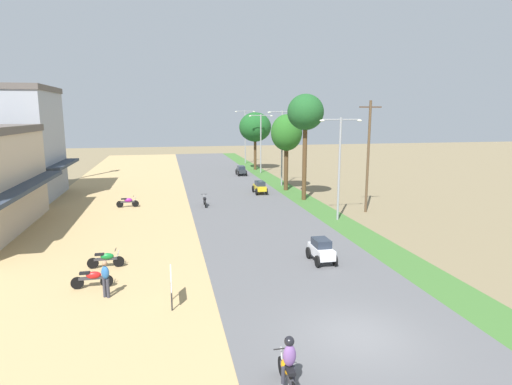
{
  "coord_description": "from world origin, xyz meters",
  "views": [
    {
      "loc": [
        -6.3,
        -12.65,
        7.68
      ],
      "look_at": [
        0.13,
        17.72,
        1.94
      ],
      "focal_mm": 29.95,
      "sensor_mm": 36.0,
      "label": 1
    }
  ],
  "objects": [
    {
      "name": "median_tree_second",
      "position": [
        5.48,
        28.38,
        5.75
      ],
      "size": [
        3.1,
        3.1,
        7.57
      ],
      "color": "#4C351E",
      "rests_on": "median_strip"
    },
    {
      "name": "parked_motorbike_nearest",
      "position": [
        -9.68,
        6.33,
        0.55
      ],
      "size": [
        1.8,
        0.54,
        0.94
      ],
      "color": "black",
      "rests_on": "dirt_shoulder"
    },
    {
      "name": "motorbike_ahead_second",
      "position": [
        -3.27,
        22.34,
        0.57
      ],
      "size": [
        0.54,
        1.8,
        0.94
      ],
      "color": "black",
      "rests_on": "road_strip"
    },
    {
      "name": "street_signboard",
      "position": [
        -6.29,
        3.85,
        1.11
      ],
      "size": [
        0.06,
        1.3,
        1.5
      ],
      "color": "#262628",
      "rests_on": "dirt_shoulder"
    },
    {
      "name": "streetlamp_far",
      "position": [
        5.8,
        41.48,
        4.43
      ],
      "size": [
        3.16,
        0.2,
        7.55
      ],
      "color": "gray",
      "rests_on": "median_strip"
    },
    {
      "name": "car_sedan_charcoal",
      "position": [
        2.86,
        39.58,
        0.74
      ],
      "size": [
        1.1,
        2.26,
        1.19
      ],
      "color": "#282D33",
      "rests_on": "road_strip"
    },
    {
      "name": "ground_plane",
      "position": [
        0.0,
        0.0,
        0.0
      ],
      "size": [
        180.0,
        180.0,
        0.0
      ],
      "primitive_type": "plane",
      "color": "#7A6B4C"
    },
    {
      "name": "streetlamp_mid",
      "position": [
        5.8,
        31.18,
        4.64
      ],
      "size": [
        3.16,
        0.2,
        7.97
      ],
      "color": "gray",
      "rests_on": "median_strip"
    },
    {
      "name": "median_strip",
      "position": [
        5.7,
        0.0,
        0.03
      ],
      "size": [
        2.4,
        140.0,
        0.06
      ],
      "primitive_type": "cube",
      "color": "#3D6B2D",
      "rests_on": "ground"
    },
    {
      "name": "streetlamp_near",
      "position": [
        5.8,
        15.74,
        4.33
      ],
      "size": [
        3.16,
        0.2,
        7.37
      ],
      "color": "gray",
      "rests_on": "median_strip"
    },
    {
      "name": "median_tree_third",
      "position": [
        5.74,
        44.77,
        5.86
      ],
      "size": [
        4.34,
        4.34,
        7.81
      ],
      "color": "#4C351E",
      "rests_on": "median_strip"
    },
    {
      "name": "median_tree_nearest",
      "position": [
        5.72,
        23.33,
        7.68
      ],
      "size": [
        3.17,
        3.17,
        9.32
      ],
      "color": "#4C351E",
      "rests_on": "median_strip"
    },
    {
      "name": "dirt_shoulder",
      "position": [
        -10.5,
        0.0,
        0.03
      ],
      "size": [
        12.0,
        140.0,
        0.06
      ],
      "primitive_type": "cube",
      "color": "tan",
      "rests_on": "ground"
    },
    {
      "name": "motorbike_foreground_rider",
      "position": [
        -3.21,
        -2.32,
        0.86
      ],
      "size": [
        0.54,
        1.8,
        1.66
      ],
      "color": "black",
      "rests_on": "road_strip"
    },
    {
      "name": "parked_motorbike_third",
      "position": [
        -9.51,
        23.26,
        0.55
      ],
      "size": [
        1.8,
        0.54,
        0.94
      ],
      "color": "black",
      "rests_on": "dirt_shoulder"
    },
    {
      "name": "car_sedan_yellow",
      "position": [
        2.46,
        26.97,
        0.74
      ],
      "size": [
        1.1,
        2.26,
        1.19
      ],
      "color": "gold",
      "rests_on": "road_strip"
    },
    {
      "name": "car_hatchback_white",
      "position": [
        1.41,
        7.39,
        0.75
      ],
      "size": [
        1.04,
        2.0,
        1.23
      ],
      "color": "silver",
      "rests_on": "road_strip"
    },
    {
      "name": "utility_pole_near",
      "position": [
        9.06,
        17.86,
        4.53
      ],
      "size": [
        1.8,
        0.2,
        8.67
      ],
      "color": "brown",
      "rests_on": "ground"
    },
    {
      "name": "parked_motorbike_second",
      "position": [
        -9.42,
        8.85,
        0.55
      ],
      "size": [
        1.8,
        0.54,
        0.94
      ],
      "color": "black",
      "rests_on": "dirt_shoulder"
    },
    {
      "name": "road_strip",
      "position": [
        0.0,
        0.0,
        0.04
      ],
      "size": [
        9.0,
        140.0,
        0.08
      ],
      "primitive_type": "cube",
      "color": "#565659",
      "rests_on": "ground"
    },
    {
      "name": "pedestrian_on_shoulder",
      "position": [
        -8.96,
        5.18,
        0.96
      ],
      "size": [
        0.43,
        0.39,
        1.62
      ],
      "color": "#33333D",
      "rests_on": "dirt_shoulder"
    },
    {
      "name": "shophouse_mid",
      "position": [
        -19.98,
        29.54,
        5.05
      ],
      "size": [
        8.89,
        8.57,
        10.1
      ],
      "color": "#999EA8",
      "rests_on": "ground"
    },
    {
      "name": "streetlamp_farthest",
      "position": [
        5.8,
        52.5,
        4.73
      ],
      "size": [
        3.16,
        0.2,
        8.14
      ],
      "color": "gray",
      "rests_on": "median_strip"
    }
  ]
}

